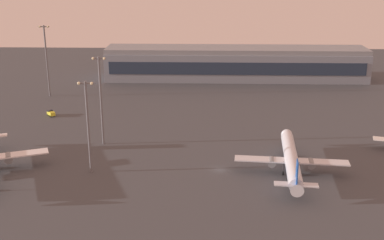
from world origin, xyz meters
TOP-DOWN VIEW (x-y plane):
  - ground_plane at (0.00, 0.00)m, footprint 416.00×416.00m
  - terminal_building at (10.95, 116.74)m, footprint 132.68×22.40m
  - airplane_far_stand at (20.65, -1.53)m, footprint 32.93×42.25m
  - maintenance_van at (-65.78, 50.74)m, footprint 4.08×4.48m
  - apron_light_east at (-37.72, -2.72)m, footprint 4.80×0.90m
  - apron_light_central at (-75.24, 80.33)m, footprint 4.80×0.90m
  - apron_light_west at (-38.71, 20.35)m, footprint 4.80×0.90m

SIDE VIEW (x-z plane):
  - ground_plane at x=0.00m, z-range 0.00..0.00m
  - maintenance_van at x=-65.78m, z-range 0.05..2.30m
  - airplane_far_stand at x=20.65m, z-range -1.32..9.51m
  - terminal_building at x=10.95m, z-range -0.11..16.29m
  - apron_light_east at x=-37.72m, z-range 1.86..29.16m
  - apron_light_west at x=-38.71m, z-range 1.89..31.64m
  - apron_light_central at x=-75.24m, z-range 1.91..33.82m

